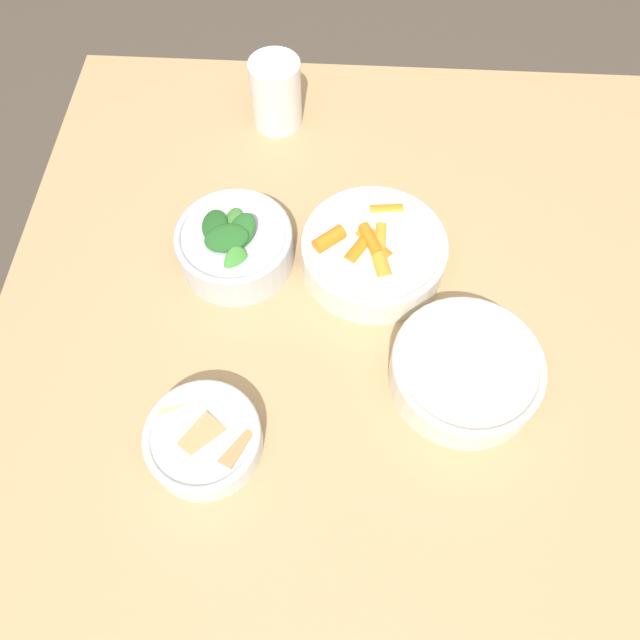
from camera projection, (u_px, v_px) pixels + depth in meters
name	position (u px, v px, depth m)	size (l,w,h in m)	color
ground_plane	(351.00, 506.00, 1.45)	(10.00, 10.00, 0.00)	#4C4238
dining_table	(370.00, 400.00, 0.89)	(1.15, 1.03, 0.76)	tan
bowl_carrots	(373.00, 251.00, 0.85)	(0.20, 0.20, 0.06)	silver
bowl_greens	(235.00, 245.00, 0.85)	(0.16, 0.16, 0.09)	silver
bowl_beans_hotdog	(465.00, 371.00, 0.76)	(0.19, 0.19, 0.05)	silver
bowl_cookies	(203.00, 439.00, 0.72)	(0.14, 0.14, 0.04)	silver
cup	(276.00, 93.00, 0.96)	(0.08, 0.08, 0.11)	silver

